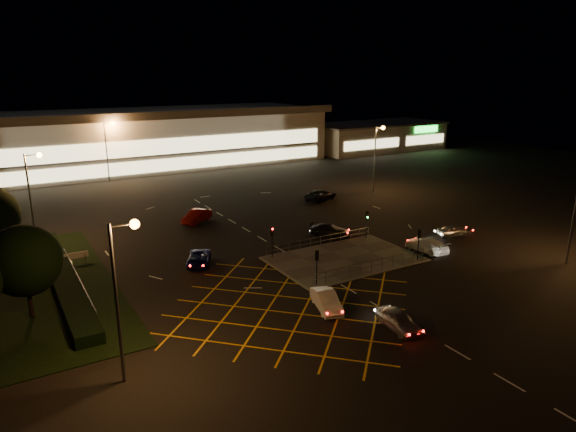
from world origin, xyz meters
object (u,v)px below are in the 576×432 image
car_near_silver (398,320)px  signal_se (419,238)px  signal_sw (317,260)px  signal_nw (272,236)px  car_left_blue (199,258)px  car_right_silver (454,231)px  car_queue_white (326,301)px  car_circ_red (197,216)px  car_approach_white (427,245)px  car_east_grey (321,195)px  signal_ne (367,219)px  car_far_dkgrey (330,230)px

car_near_silver → signal_se: bearing=47.0°
signal_sw → signal_nw: size_ratio=1.00×
car_left_blue → car_right_silver: bearing=13.9°
car_queue_white → car_circ_red: 28.08m
car_left_blue → car_approach_white: 23.44m
car_near_silver → car_east_grey: 38.90m
signal_ne → car_queue_white: (-13.86, -12.18, -1.65)m
car_circ_red → car_east_grey: car_circ_red is taller
car_near_silver → car_right_silver: 24.28m
car_near_silver → car_approach_white: car_approach_white is taller
signal_se → car_left_blue: size_ratio=0.71×
signal_nw → car_near_silver: bearing=-87.4°
car_left_blue → car_right_silver: (28.18, -6.42, 0.04)m
signal_sw → car_near_silver: bearing=94.9°
car_right_silver → signal_se: bearing=124.2°
car_far_dkgrey → car_approach_white: (5.71, -9.40, 0.04)m
car_queue_white → car_right_silver: car_queue_white is taller
signal_sw → car_far_dkgrey: signal_sw is taller
car_far_dkgrey → car_circ_red: size_ratio=0.99×
car_right_silver → car_circ_red: car_circ_red is taller
car_left_blue → car_near_silver: bearing=-41.6°
car_queue_white → car_approach_white: size_ratio=0.88×
signal_sw → car_queue_white: size_ratio=0.73×
signal_se → car_east_grey: bearing=-102.7°
signal_sw → car_circ_red: bearing=-85.4°
signal_ne → car_east_grey: (5.77, 17.52, -1.60)m
signal_ne → car_far_dkgrey: (-2.84, 3.01, -1.69)m
signal_ne → car_circ_red: 21.19m
car_left_blue → signal_se: bearing=-1.3°
signal_se → signal_ne: 7.99m
car_left_blue → car_circ_red: car_circ_red is taller
signal_nw → car_queue_white: signal_nw is taller
car_far_dkgrey → signal_nw: bearing=152.0°
car_near_silver → signal_ne: bearing=64.1°
signal_se → car_near_silver: bearing=40.3°
car_queue_white → car_left_blue: (-5.11, 14.29, -0.10)m
signal_se → signal_nw: bearing=-33.6°
car_right_silver → signal_ne: bearing=77.3°
car_queue_white → car_approach_white: car_queue_white is taller
signal_sw → signal_se: bearing=-180.0°
car_far_dkgrey → car_approach_white: size_ratio=0.95×
car_near_silver → car_left_blue: car_near_silver is taller
signal_nw → car_right_silver: (21.20, -4.31, -1.71)m
car_circ_red → car_approach_white: (16.77, -22.29, -0.07)m
signal_ne → car_right_silver: signal_ne is taller
car_right_silver → car_east_grey: size_ratio=0.70×
signal_nw → signal_sw: bearing=-90.0°
signal_ne → car_circ_red: (-13.91, 15.90, -1.59)m
car_queue_white → car_east_grey: size_ratio=0.79×
car_near_silver → car_circ_red: car_circ_red is taller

